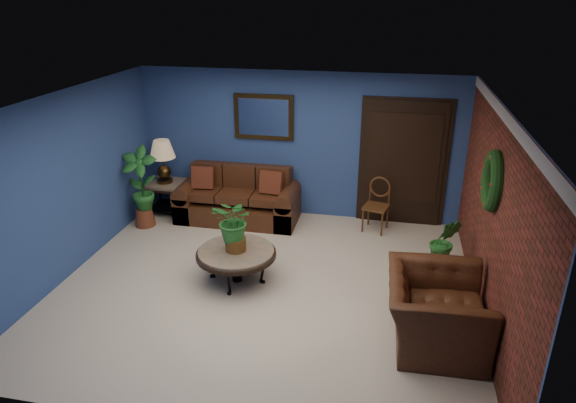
% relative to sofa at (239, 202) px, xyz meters
% --- Properties ---
extents(floor, '(5.50, 5.50, 0.00)m').
position_rel_sofa_xyz_m(floor, '(0.97, -2.08, -0.30)').
color(floor, '#C1B4A0').
rests_on(floor, ground).
extents(wall_back, '(5.50, 0.04, 2.50)m').
position_rel_sofa_xyz_m(wall_back, '(0.97, 0.42, 0.95)').
color(wall_back, navy).
rests_on(wall_back, ground).
extents(wall_left, '(0.04, 5.00, 2.50)m').
position_rel_sofa_xyz_m(wall_left, '(-1.78, -2.08, 0.95)').
color(wall_left, navy).
rests_on(wall_left, ground).
extents(wall_right_brick, '(0.04, 5.00, 2.50)m').
position_rel_sofa_xyz_m(wall_right_brick, '(3.72, -2.08, 0.95)').
color(wall_right_brick, maroon).
rests_on(wall_right_brick, ground).
extents(ceiling, '(5.50, 5.00, 0.02)m').
position_rel_sofa_xyz_m(ceiling, '(0.97, -2.08, 2.20)').
color(ceiling, white).
rests_on(ceiling, wall_back).
extents(crown_molding, '(0.03, 5.00, 0.14)m').
position_rel_sofa_xyz_m(crown_molding, '(3.69, -2.08, 2.13)').
color(crown_molding, white).
rests_on(crown_molding, wall_right_brick).
extents(wall_mirror, '(1.02, 0.06, 0.77)m').
position_rel_sofa_xyz_m(wall_mirror, '(0.37, 0.38, 1.42)').
color(wall_mirror, '#3F2B12').
rests_on(wall_mirror, wall_back).
extents(closet_door, '(1.44, 0.06, 2.18)m').
position_rel_sofa_xyz_m(closet_door, '(2.72, 0.39, 0.75)').
color(closet_door, black).
rests_on(closet_door, wall_back).
extents(wreath, '(0.16, 0.72, 0.72)m').
position_rel_sofa_xyz_m(wreath, '(3.66, -2.03, 1.40)').
color(wreath, black).
rests_on(wreath, wall_right_brick).
extents(sofa, '(2.05, 0.89, 0.92)m').
position_rel_sofa_xyz_m(sofa, '(0.00, 0.00, 0.00)').
color(sofa, '#462314').
rests_on(sofa, ground).
extents(coffee_table, '(1.09, 1.09, 0.47)m').
position_rel_sofa_xyz_m(coffee_table, '(0.56, -2.00, 0.11)').
color(coffee_table, '#58534D').
rests_on(coffee_table, ground).
extents(end_table, '(0.63, 0.63, 0.58)m').
position_rel_sofa_xyz_m(end_table, '(-1.33, -0.03, 0.14)').
color(end_table, '#58534D').
rests_on(end_table, ground).
extents(table_lamp, '(0.44, 0.44, 0.73)m').
position_rel_sofa_xyz_m(table_lamp, '(-1.33, -0.03, 0.75)').
color(table_lamp, '#3F2B12').
rests_on(table_lamp, end_table).
extents(side_chair, '(0.46, 0.46, 0.89)m').
position_rel_sofa_xyz_m(side_chair, '(2.36, 0.04, 0.20)').
color(side_chair, '#532D17').
rests_on(side_chair, ground).
extents(armchair, '(1.11, 1.27, 0.81)m').
position_rel_sofa_xyz_m(armchair, '(3.12, -2.83, 0.10)').
color(armchair, '#462314').
rests_on(armchair, ground).
extents(coffee_plant, '(0.67, 0.63, 0.75)m').
position_rel_sofa_xyz_m(coffee_plant, '(0.56, -2.00, 0.57)').
color(coffee_plant, brown).
rests_on(coffee_plant, coffee_table).
extents(floor_plant, '(0.41, 0.33, 0.87)m').
position_rel_sofa_xyz_m(floor_plant, '(3.32, -1.27, 0.16)').
color(floor_plant, brown).
rests_on(floor_plant, ground).
extents(tall_plant, '(0.61, 0.43, 1.37)m').
position_rel_sofa_xyz_m(tall_plant, '(-1.48, -0.61, 0.43)').
color(tall_plant, brown).
rests_on(tall_plant, ground).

